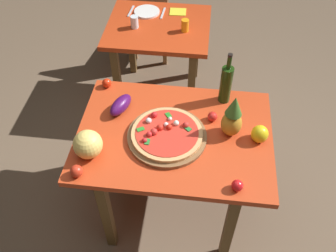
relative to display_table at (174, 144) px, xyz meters
name	(u,v)px	position (x,y,z in m)	size (l,w,h in m)	color
ground_plane	(173,200)	(0.00, 0.00, -0.67)	(10.00, 10.00, 0.00)	brown
display_table	(174,144)	(0.00, 0.00, 0.00)	(1.18, 0.86, 0.77)	brown
background_table	(159,38)	(-0.26, 1.17, -0.04)	(0.85, 0.73, 0.77)	brown
dining_chair	(151,16)	(-0.41, 1.77, -0.18)	(0.46, 0.46, 0.85)	brown
pizza_board	(167,136)	(-0.04, -0.04, 0.11)	(0.48, 0.48, 0.03)	brown
pizza	(166,133)	(-0.04, -0.04, 0.14)	(0.43, 0.43, 0.06)	#E1A162
wine_bottle	(226,84)	(0.29, 0.33, 0.24)	(0.08, 0.08, 0.37)	#19330D
pineapple_left	(232,118)	(0.33, 0.04, 0.23)	(0.12, 0.12, 0.29)	#B78023
melon	(88,144)	(-0.47, -0.21, 0.18)	(0.17, 0.17, 0.17)	#EDCD66
bell_pepper	(260,134)	(0.50, 0.01, 0.15)	(0.10, 0.10, 0.11)	yellow
eggplant	(121,105)	(-0.36, 0.16, 0.14)	(0.20, 0.09, 0.09)	#441051
tomato_at_corner	(107,83)	(-0.50, 0.37, 0.13)	(0.06, 0.06, 0.06)	red
tomato_beside_pepper	(212,117)	(0.22, 0.14, 0.13)	(0.06, 0.06, 0.06)	red
tomato_near_board	(76,171)	(-0.50, -0.37, 0.13)	(0.07, 0.07, 0.07)	red
tomato_by_bottle	(237,186)	(0.37, -0.36, 0.13)	(0.06, 0.06, 0.06)	red
drinking_glass_juice	(185,25)	(-0.03, 1.11, 0.15)	(0.06, 0.06, 0.10)	orange
drinking_glass_water	(134,22)	(-0.45, 1.11, 0.15)	(0.06, 0.06, 0.10)	silver
dinner_plate	(147,12)	(-0.38, 1.35, 0.11)	(0.22, 0.22, 0.02)	white
fork_utensil	(131,11)	(-0.52, 1.35, 0.10)	(0.02, 0.18, 0.01)	silver
knife_utensil	(163,13)	(-0.24, 1.35, 0.10)	(0.02, 0.18, 0.01)	silver
napkin_folded	(178,12)	(-0.12, 1.39, 0.10)	(0.14, 0.12, 0.01)	yellow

